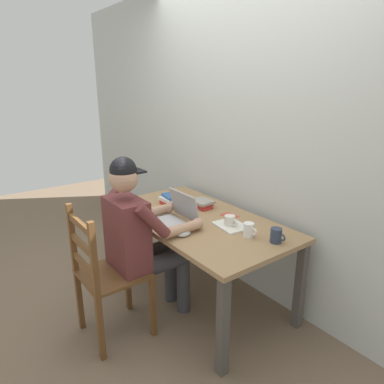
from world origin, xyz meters
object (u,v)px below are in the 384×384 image
laptop (175,217)px  computer_mouse (184,234)px  desk (197,227)px  book_stack_main (202,204)px  coffee_mug_spare (230,221)px  seated_person (141,234)px  wooden_chair (106,275)px  landscape_photo_print (230,216)px  coffee_mug_dark (276,236)px  coffee_mug_white (249,230)px  book_stack_side (170,200)px

laptop → computer_mouse: 0.24m
desk → book_stack_main: book_stack_main is taller
coffee_mug_spare → desk: bearing=-163.9°
book_stack_main → laptop: bearing=-68.2°
desk → seated_person: bearing=-91.1°
book_stack_main → coffee_mug_spare: bearing=-11.7°
desk → coffee_mug_spare: (0.28, 0.08, 0.12)m
laptop → coffee_mug_spare: 0.41m
wooden_chair → book_stack_main: wooden_chair is taller
laptop → landscape_photo_print: laptop is taller
wooden_chair → coffee_mug_dark: size_ratio=8.44×
coffee_mug_white → coffee_mug_dark: bearing=25.2°
desk → book_stack_side: size_ratio=8.42×
book_stack_side → wooden_chair: bearing=-63.6°
laptop → book_stack_side: (-0.39, 0.21, -0.02)m
coffee_mug_dark → seated_person: bearing=-136.0°
computer_mouse → coffee_mug_white: bearing=52.2°
laptop → book_stack_main: bearing=111.8°
laptop → coffee_mug_spare: (0.29, 0.28, -0.01)m
desk → wooden_chair: (-0.01, -0.77, -0.15)m
book_stack_main → landscape_photo_print: (0.28, 0.06, -0.03)m
seated_person → coffee_mug_spare: 0.64m
laptop → coffee_mug_spare: bearing=43.7°
book_stack_side → landscape_photo_print: 0.56m
book_stack_main → wooden_chair: bearing=-80.8°
desk → book_stack_side: (-0.40, 0.01, 0.12)m
desk → computer_mouse: size_ratio=15.49×
coffee_mug_white → desk: bearing=-171.7°
coffee_mug_spare → seated_person: bearing=-117.0°
coffee_mug_dark → book_stack_side: bearing=-172.5°
coffee_mug_white → book_stack_main: 0.65m
coffee_mug_white → book_stack_main: coffee_mug_white is taller
seated_person → book_stack_side: seated_person is taller
computer_mouse → coffee_mug_spare: 0.37m
wooden_chair → computer_mouse: wooden_chair is taller
laptop → coffee_mug_white: size_ratio=2.99×
wooden_chair → computer_mouse: (0.22, 0.49, 0.25)m
desk → coffee_mug_dark: bearing=13.0°
wooden_chair → computer_mouse: 0.60m
seated_person → computer_mouse: seated_person is taller
laptop → seated_person: bearing=-89.3°
computer_mouse → book_stack_main: 0.59m
seated_person → laptop: (-0.00, 0.29, 0.06)m
computer_mouse → coffee_mug_spare: (0.07, 0.36, 0.03)m
computer_mouse → landscape_photo_print: size_ratio=0.77×
computer_mouse → book_stack_side: size_ratio=0.54×
seated_person → coffee_mug_white: bearing=48.7°
seated_person → coffee_mug_spare: seated_person is taller
computer_mouse → coffee_mug_white: (0.27, 0.35, 0.03)m
coffee_mug_dark → laptop: bearing=-152.2°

